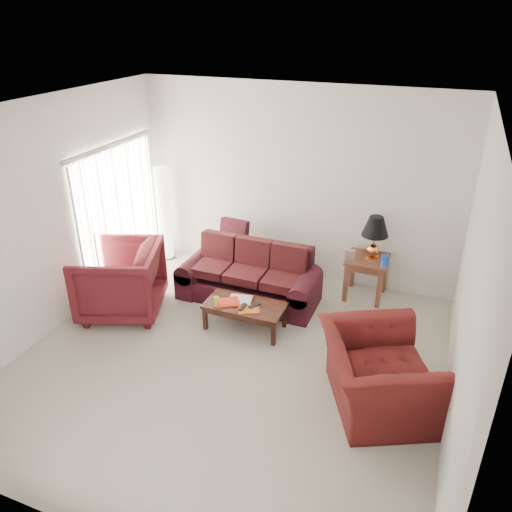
{
  "coord_description": "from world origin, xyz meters",
  "views": [
    {
      "loc": [
        2.12,
        -4.49,
        3.9
      ],
      "look_at": [
        0.0,
        0.85,
        1.05
      ],
      "focal_mm": 35.0,
      "sensor_mm": 36.0,
      "label": 1
    }
  ],
  "objects_px": {
    "armchair_right": "(377,374)",
    "coffee_table": "(245,316)",
    "armchair_left": "(120,280)",
    "floor_lamp": "(164,213)",
    "end_table": "(366,277)",
    "sofa": "(248,274)"
  },
  "relations": [
    {
      "from": "armchair_right",
      "to": "coffee_table",
      "type": "xyz_separation_m",
      "value": [
        -1.88,
        0.83,
        -0.23
      ]
    },
    {
      "from": "armchair_left",
      "to": "coffee_table",
      "type": "bearing_deg",
      "value": 77.62
    },
    {
      "from": "floor_lamp",
      "to": "armchair_right",
      "type": "bearing_deg",
      "value": -30.16
    },
    {
      "from": "end_table",
      "to": "armchair_right",
      "type": "height_order",
      "value": "armchair_right"
    },
    {
      "from": "end_table",
      "to": "coffee_table",
      "type": "distance_m",
      "value": 1.97
    },
    {
      "from": "end_table",
      "to": "floor_lamp",
      "type": "relative_size",
      "value": 0.39
    },
    {
      "from": "floor_lamp",
      "to": "coffee_table",
      "type": "distance_m",
      "value": 2.65
    },
    {
      "from": "sofa",
      "to": "armchair_left",
      "type": "distance_m",
      "value": 1.82
    },
    {
      "from": "end_table",
      "to": "armchair_right",
      "type": "relative_size",
      "value": 0.51
    },
    {
      "from": "sofa",
      "to": "armchair_left",
      "type": "bearing_deg",
      "value": -150.69
    },
    {
      "from": "end_table",
      "to": "armchair_left",
      "type": "height_order",
      "value": "armchair_left"
    },
    {
      "from": "armchair_right",
      "to": "sofa",
      "type": "bearing_deg",
      "value": 28.21
    },
    {
      "from": "coffee_table",
      "to": "armchair_left",
      "type": "bearing_deg",
      "value": 170.72
    },
    {
      "from": "coffee_table",
      "to": "sofa",
      "type": "bearing_deg",
      "value": 91.41
    },
    {
      "from": "end_table",
      "to": "armchair_left",
      "type": "distance_m",
      "value": 3.56
    },
    {
      "from": "sofa",
      "to": "end_table",
      "type": "xyz_separation_m",
      "value": [
        1.59,
        0.72,
        -0.1
      ]
    },
    {
      "from": "floor_lamp",
      "to": "armchair_right",
      "type": "distance_m",
      "value": 4.62
    },
    {
      "from": "armchair_left",
      "to": "armchair_right",
      "type": "xyz_separation_m",
      "value": [
        3.67,
        -0.57,
        -0.09
      ]
    },
    {
      "from": "armchair_right",
      "to": "coffee_table",
      "type": "height_order",
      "value": "armchair_right"
    },
    {
      "from": "floor_lamp",
      "to": "armchair_right",
      "type": "relative_size",
      "value": 1.3
    },
    {
      "from": "sofa",
      "to": "end_table",
      "type": "height_order",
      "value": "sofa"
    },
    {
      "from": "sofa",
      "to": "armchair_right",
      "type": "relative_size",
      "value": 1.61
    }
  ]
}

